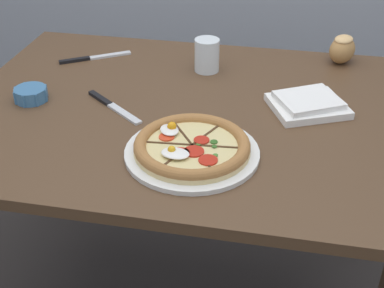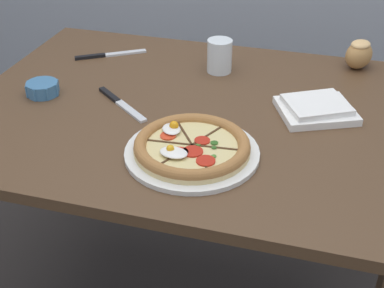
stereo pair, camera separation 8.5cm
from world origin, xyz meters
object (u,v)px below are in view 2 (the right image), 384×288
object	(u,v)px
pizza	(192,148)
knife_spare	(110,55)
napkin_folded	(316,109)
dining_table	(186,140)
ramekin_bowl	(42,88)
bread_piece_near	(359,54)
knife_main	(121,103)
water_glass	(220,58)

from	to	relation	value
pizza	knife_spare	bearing A→B (deg)	130.52
napkin_folded	dining_table	bearing A→B (deg)	-170.72
pizza	ramekin_bowl	size ratio (longest dim) A/B	3.33
pizza	ramekin_bowl	distance (m)	0.52
pizza	napkin_folded	distance (m)	0.38
bread_piece_near	knife_spare	xyz separation A→B (m)	(-0.78, -0.13, -0.04)
knife_main	water_glass	size ratio (longest dim) A/B	1.92
dining_table	knife_spare	bearing A→B (deg)	141.62
ramekin_bowl	bread_piece_near	distance (m)	0.95
dining_table	water_glass	distance (m)	0.29
dining_table	knife_spare	world-z (taller)	knife_spare
ramekin_bowl	knife_main	bearing A→B (deg)	0.64
napkin_folded	water_glass	distance (m)	0.37
napkin_folded	knife_main	world-z (taller)	napkin_folded
dining_table	ramekin_bowl	bearing A→B (deg)	-174.44
bread_piece_near	knife_main	distance (m)	0.75
dining_table	water_glass	world-z (taller)	water_glass
napkin_folded	water_glass	bearing A→B (deg)	148.04
pizza	water_glass	world-z (taller)	water_glass
pizza	knife_main	xyz separation A→B (m)	(-0.25, 0.18, -0.02)
dining_table	ramekin_bowl	distance (m)	0.43
knife_spare	ramekin_bowl	bearing A→B (deg)	-135.67
bread_piece_near	knife_spare	world-z (taller)	bread_piece_near
ramekin_bowl	water_glass	size ratio (longest dim) A/B	0.95
ramekin_bowl	bread_piece_near	size ratio (longest dim) A/B	0.78
water_glass	bread_piece_near	bearing A→B (deg)	19.41
pizza	water_glass	size ratio (longest dim) A/B	3.15
ramekin_bowl	knife_spare	size ratio (longest dim) A/B	0.46
knife_main	knife_spare	size ratio (longest dim) A/B	0.94
dining_table	bread_piece_near	world-z (taller)	bread_piece_near
bread_piece_near	water_glass	xyz separation A→B (m)	(-0.41, -0.14, -0.00)
water_glass	ramekin_bowl	bearing A→B (deg)	-146.89
bread_piece_near	knife_main	xyz separation A→B (m)	(-0.61, -0.43, -0.04)
pizza	water_glass	bearing A→B (deg)	95.65
dining_table	pizza	bearing A→B (deg)	-70.00
bread_piece_near	water_glass	bearing A→B (deg)	-160.59
knife_main	bread_piece_near	bearing A→B (deg)	73.17
dining_table	knife_main	bearing A→B (deg)	-167.87
dining_table	ramekin_bowl	xyz separation A→B (m)	(-0.41, -0.04, 0.13)
ramekin_bowl	bread_piece_near	world-z (taller)	bread_piece_near
ramekin_bowl	knife_spare	distance (m)	0.32
dining_table	ramekin_bowl	size ratio (longest dim) A/B	12.58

